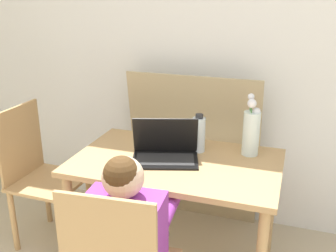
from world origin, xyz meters
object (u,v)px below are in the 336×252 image
laptop (165,150)px  flower_vase (251,131)px  person_seated (130,229)px  water_bottle (199,134)px  chair_spare (40,175)px

laptop → flower_vase: bearing=8.5°
person_seated → water_bottle: bearing=-104.8°
flower_vase → water_bottle: 0.28m
flower_vase → water_bottle: flower_vase is taller
chair_spare → person_seated: bearing=-121.2°
laptop → water_bottle: laptop is taller
person_seated → flower_vase: flower_vase is taller
person_seated → water_bottle: size_ratio=4.49×
water_bottle → flower_vase: bearing=9.6°
person_seated → laptop: (-0.02, 0.52, 0.15)m
flower_vase → chair_spare: bearing=-172.3°
chair_spare → water_bottle: bearing=-81.5°
person_seated → water_bottle: 0.72m
water_bottle → person_seated: bearing=-100.3°
chair_spare → person_seated: 1.04m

